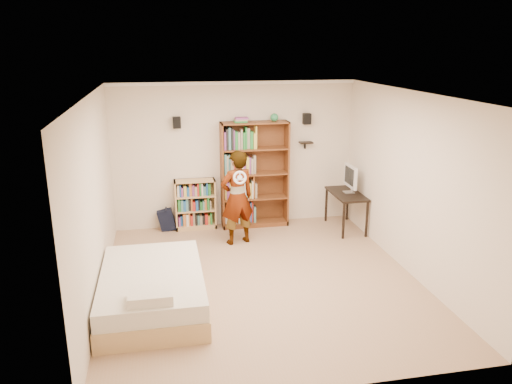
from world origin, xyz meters
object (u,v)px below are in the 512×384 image
(low_bookshelf, at_px, (195,204))
(daybed, at_px, (152,285))
(computer_desk, at_px, (346,211))
(tall_bookshelf, at_px, (255,175))
(person, at_px, (237,198))

(low_bookshelf, bearing_deg, daybed, -105.62)
(low_bookshelf, distance_m, computer_desk, 2.81)
(tall_bookshelf, height_order, person, tall_bookshelf)
(computer_desk, bearing_deg, person, -171.84)
(computer_desk, relative_size, daybed, 0.50)
(low_bookshelf, height_order, daybed, low_bookshelf)
(daybed, distance_m, person, 2.49)
(low_bookshelf, height_order, computer_desk, low_bookshelf)
(computer_desk, bearing_deg, low_bookshelf, 168.52)
(low_bookshelf, xyz_separation_m, computer_desk, (2.75, -0.56, -0.12))
(computer_desk, xyz_separation_m, daybed, (-3.54, -2.26, -0.05))
(tall_bookshelf, xyz_separation_m, computer_desk, (1.63, -0.52, -0.64))
(low_bookshelf, height_order, person, person)
(computer_desk, bearing_deg, tall_bookshelf, 162.42)
(low_bookshelf, relative_size, daybed, 0.46)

